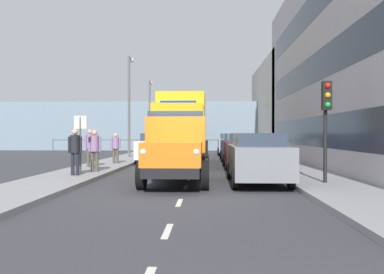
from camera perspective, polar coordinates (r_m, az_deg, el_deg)
ground_plane at (r=19.09m, az=0.16°, el=-4.65°), size 80.00×80.00×0.00m
sidewalk_left at (r=19.44m, az=13.63°, el=-4.35°), size 2.40×38.41×0.15m
sidewalk_right at (r=19.77m, az=-13.09°, el=-4.27°), size 2.40×38.41×0.15m
road_centreline_markings at (r=17.91m, az=0.02°, el=-4.98°), size 0.12×33.48×0.01m
building_far_block at (r=39.64m, az=14.88°, el=3.99°), size 7.21×15.86×8.31m
sea_horizon at (r=41.21m, az=1.31°, el=1.57°), size 80.00×0.80×5.00m
seawall_railing at (r=37.62m, az=1.22°, el=-0.74°), size 28.08×0.08×1.20m
truck_vintage_orange at (r=13.48m, az=-2.20°, el=-1.76°), size 2.17×5.64×2.43m
lorry_cargo_yellow at (r=22.37m, az=-1.40°, el=1.42°), size 2.58×8.20×3.87m
car_grey_kerbside_near at (r=13.80m, az=9.22°, el=-2.88°), size 1.89×4.53×1.72m
car_maroon_kerbside_1 at (r=19.77m, az=7.12°, el=-1.88°), size 1.78×4.29×1.72m
car_navy_kerbside_2 at (r=25.59m, az=6.02°, el=-1.35°), size 1.76×4.34×1.72m
car_silver_kerbside_3 at (r=31.65m, az=5.31°, el=-1.01°), size 1.80×3.84×1.72m
car_white_oppositeside_0 at (r=23.53m, az=-5.23°, el=-1.50°), size 1.82×4.29×1.72m
car_teal_oppositeside_1 at (r=29.32m, az=-3.74°, el=-1.12°), size 1.97×4.08×1.72m
car_red_oppositeside_2 at (r=35.79m, az=-2.64°, el=-0.84°), size 1.82×4.03×1.72m
pedestrian_in_dark_coat at (r=15.64m, az=-16.21°, el=-1.49°), size 0.53×0.34×1.74m
pedestrian_with_bag at (r=16.95m, az=-13.60°, el=-1.39°), size 0.53×0.34×1.71m
pedestrian_couple_a at (r=19.38m, az=-14.20°, el=-1.05°), size 0.53×0.34×1.77m
pedestrian_couple_b at (r=21.46m, az=-10.75°, el=-1.21°), size 0.53×0.34×1.59m
traffic_light_near at (r=13.40m, az=18.44°, el=3.74°), size 0.28×0.41×3.20m
lamp_post_promenade at (r=27.85m, az=-8.83°, el=5.59°), size 0.32×1.14×6.83m
lamp_post_far at (r=37.77m, az=-5.97°, el=3.99°), size 0.32×1.14×6.52m
street_sign at (r=16.27m, az=-15.49°, el=0.38°), size 0.50×0.07×2.25m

